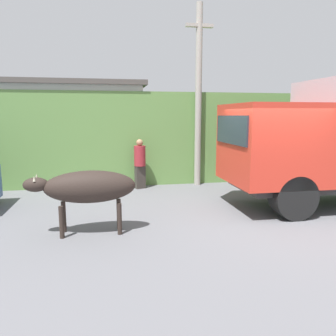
% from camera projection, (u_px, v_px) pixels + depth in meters
% --- Properties ---
extents(ground_plane, '(60.00, 60.00, 0.00)m').
position_uv_depth(ground_plane, '(269.00, 218.00, 7.57)').
color(ground_plane, slate).
extents(hillside_embankment, '(32.00, 5.00, 3.12)m').
position_uv_depth(hillside_embankment, '(194.00, 134.00, 13.74)').
color(hillside_embankment, '#608C47').
rests_on(hillside_embankment, ground_plane).
extents(building_backdrop, '(4.95, 2.70, 3.49)m').
position_uv_depth(building_backdrop, '(74.00, 132.00, 11.61)').
color(building_backdrop, '#B2BCAD').
rests_on(building_backdrop, ground_plane).
extents(brown_cow, '(2.14, 0.64, 1.28)m').
position_uv_depth(brown_cow, '(88.00, 187.00, 6.45)').
color(brown_cow, '#2D231E').
rests_on(brown_cow, ground_plane).
extents(pedestrian_on_hill, '(0.47, 0.47, 1.60)m').
position_uv_depth(pedestrian_on_hill, '(140.00, 162.00, 10.54)').
color(pedestrian_on_hill, '#38332D').
rests_on(pedestrian_on_hill, ground_plane).
extents(utility_pole, '(0.90, 0.21, 5.89)m').
position_uv_depth(utility_pole, '(198.00, 93.00, 10.77)').
color(utility_pole, '#9E998E').
rests_on(utility_pole, ground_plane).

